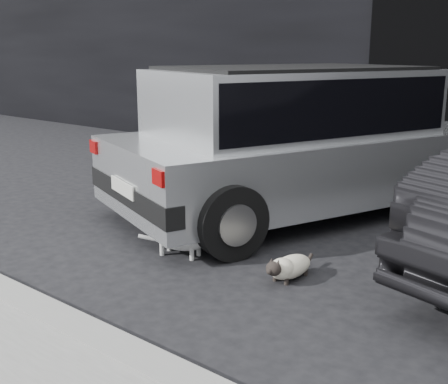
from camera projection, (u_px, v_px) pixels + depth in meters
The scene contains 5 objects.
ground at pixel (280, 236), 5.71m from camera, with size 80.00×80.00×0.00m, color black.
curb at pixel (169, 378), 3.13m from camera, with size 18.00×0.25×0.12m, color gray.
silver_hatchback at pixel (299, 133), 6.43m from camera, with size 3.47×4.93×1.66m.
cat_siamese at pixel (288, 267), 4.60m from camera, with size 0.25×0.69×0.24m.
cat_white at pixel (183, 237), 5.11m from camera, with size 0.76×0.39×0.37m.
Camera 1 is at (3.00, -4.55, 1.84)m, focal length 45.00 mm.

